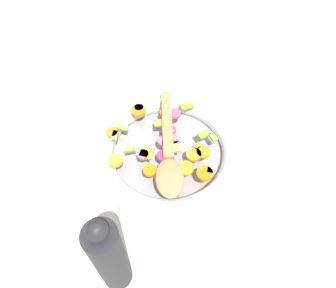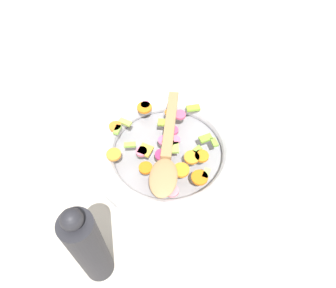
# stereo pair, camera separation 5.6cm
# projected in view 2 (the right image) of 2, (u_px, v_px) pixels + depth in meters

# --- Properties ---
(ground_plane) EXTENTS (4.00, 4.00, 0.00)m
(ground_plane) POSITION_uv_depth(u_px,v_px,m) (168.00, 157.00, 0.74)
(ground_plane) COLOR beige
(skillet) EXTENTS (0.34, 0.34, 0.05)m
(skillet) POSITION_uv_depth(u_px,v_px,m) (168.00, 151.00, 0.73)
(skillet) COLOR gray
(skillet) RESTS_ON ground_plane
(chopped_vegetables) EXTENTS (0.25, 0.26, 0.01)m
(chopped_vegetables) POSITION_uv_depth(u_px,v_px,m) (165.00, 144.00, 0.70)
(chopped_vegetables) COLOR orange
(chopped_vegetables) RESTS_ON skillet
(wooden_spoon) EXTENTS (0.25, 0.17, 0.01)m
(wooden_spoon) POSITION_uv_depth(u_px,v_px,m) (167.00, 152.00, 0.67)
(wooden_spoon) COLOR #A87F51
(wooden_spoon) RESTS_ON chopped_vegetables
(pepper_mill) EXTENTS (0.05, 0.05, 0.24)m
(pepper_mill) POSITION_uv_depth(u_px,v_px,m) (89.00, 248.00, 0.51)
(pepper_mill) COLOR #232328
(pepper_mill) RESTS_ON ground_plane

